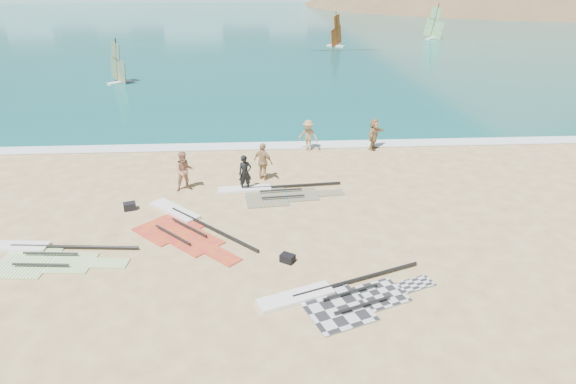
{
  "coord_description": "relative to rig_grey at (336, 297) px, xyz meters",
  "views": [
    {
      "loc": [
        0.35,
        -13.1,
        8.91
      ],
      "look_at": [
        1.37,
        4.0,
        1.0
      ],
      "focal_mm": 30.0,
      "sensor_mm": 36.0,
      "label": 1
    }
  ],
  "objects": [
    {
      "name": "windsurfer_centre",
      "position": [
        7.84,
        51.88,
        1.22
      ],
      "size": [
        2.33,
        2.38,
        4.35
      ],
      "rotation": [
        0.0,
        0.0,
        -0.64
      ],
      "color": "white",
      "rests_on": "ground"
    },
    {
      "name": "beachgoer_mid",
      "position": [
        0.43,
        13.0,
        0.8
      ],
      "size": [
        1.26,
        1.02,
        1.7
      ],
      "primitive_type": "imported",
      "rotation": [
        0.0,
        0.0,
        -0.42
      ],
      "color": "#9D7D55",
      "rests_on": "ground"
    },
    {
      "name": "rig_green",
      "position": [
        -9.82,
        2.95,
        0.0
      ],
      "size": [
        5.61,
        2.43,
        0.2
      ],
      "rotation": [
        0.0,
        0.0,
        -0.09
      ],
      "color": "#74BA2D",
      "rests_on": "ground"
    },
    {
      "name": "headland_main",
      "position": [
        82.53,
        131.5,
        -0.05
      ],
      "size": [
        143.0,
        143.0,
        45.0
      ],
      "primitive_type": "cone",
      "color": "brown",
      "rests_on": "ground"
    },
    {
      "name": "surf_line",
      "position": [
        -2.47,
        13.8,
        -0.05
      ],
      "size": [
        300.0,
        1.2,
        0.04
      ],
      "primitive_type": "cube",
      "color": "white",
      "rests_on": "ground"
    },
    {
      "name": "windsurfer_left",
      "position": [
        -14.2,
        31.03,
        1.11
      ],
      "size": [
        1.95,
        1.92,
        3.85
      ],
      "rotation": [
        0.0,
        0.0,
        0.75
      ],
      "color": "white",
      "rests_on": "ground"
    },
    {
      "name": "beachgoer_left",
      "position": [
        -5.49,
        8.17,
        0.85
      ],
      "size": [
        1.04,
        0.91,
        1.8
      ],
      "primitive_type": "imported",
      "rotation": [
        0.0,
        0.0,
        0.3
      ],
      "color": "#B1785F",
      "rests_on": "ground"
    },
    {
      "name": "beachgoer_right",
      "position": [
        4.01,
        13.0,
        0.81
      ],
      "size": [
        1.39,
        1.57,
        1.72
      ],
      "primitive_type": "imported",
      "rotation": [
        0.0,
        0.0,
        0.9
      ],
      "color": "tan",
      "rests_on": "ground"
    },
    {
      "name": "gear_bag_far",
      "position": [
        -1.32,
        2.07,
        0.09
      ],
      "size": [
        0.57,
        0.53,
        0.28
      ],
      "primitive_type": "cube",
      "rotation": [
        0.0,
        0.0,
        -0.58
      ],
      "color": "black",
      "rests_on": "ground"
    },
    {
      "name": "ground",
      "position": [
        -2.47,
        1.5,
        -0.05
      ],
      "size": [
        300.0,
        300.0,
        0.0
      ],
      "primitive_type": "plane",
      "color": "#DAC37F",
      "rests_on": "ground"
    },
    {
      "name": "beachgoer_back",
      "position": [
        -2.03,
        9.13,
        0.84
      ],
      "size": [
        1.09,
        0.98,
        1.78
      ],
      "primitive_type": "imported",
      "rotation": [
        0.0,
        0.0,
        2.49
      ],
      "color": "tan",
      "rests_on": "ground"
    },
    {
      "name": "sea",
      "position": [
        -2.47,
        133.5,
        -0.05
      ],
      "size": [
        300.0,
        240.0,
        0.06
      ],
      "primitive_type": "cube",
      "color": "#0B454F",
      "rests_on": "ground"
    },
    {
      "name": "gear_bag_near",
      "position": [
        -7.54,
        6.32,
        0.1
      ],
      "size": [
        0.57,
        0.48,
        0.31
      ],
      "primitive_type": "cube",
      "rotation": [
        0.0,
        0.0,
        0.31
      ],
      "color": "black",
      "rests_on": "ground"
    },
    {
      "name": "person_wetsuit",
      "position": [
        -2.84,
        7.97,
        0.77
      ],
      "size": [
        0.68,
        0.55,
        1.63
      ],
      "primitive_type": "imported",
      "rotation": [
        0.0,
        0.0,
        0.3
      ],
      "color": "black",
      "rests_on": "ground"
    },
    {
      "name": "rig_red",
      "position": [
        -5.17,
        4.8,
        0.0
      ],
      "size": [
        4.85,
        5.34,
        0.2
      ],
      "rotation": [
        0.0,
        0.0,
        -0.78
      ],
      "color": "red",
      "rests_on": "ground"
    },
    {
      "name": "windsurfer_right",
      "position": [
        22.79,
        58.56,
        1.33
      ],
      "size": [
        2.54,
        2.56,
        4.83
      ],
      "rotation": [
        0.0,
        0.0,
        0.68
      ],
      "color": "white",
      "rests_on": "ground"
    },
    {
      "name": "rig_orange",
      "position": [
        -1.75,
        7.57,
        -0.0
      ],
      "size": [
        5.55,
        2.29,
        0.2
      ],
      "rotation": [
        0.0,
        0.0,
        0.09
      ],
      "color": "orange",
      "rests_on": "ground"
    },
    {
      "name": "rig_grey",
      "position": [
        0.0,
        0.0,
        0.0
      ],
      "size": [
        5.63,
        3.32,
        0.2
      ],
      "rotation": [
        0.0,
        0.0,
        0.36
      ],
      "color": "#29292C",
      "rests_on": "ground"
    }
  ]
}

